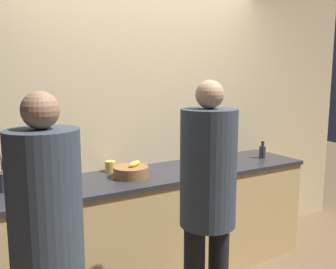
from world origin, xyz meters
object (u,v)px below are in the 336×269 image
at_px(utensil_crock, 5,181).
at_px(cup_yellow, 110,166).
at_px(person_left, 47,243).
at_px(person_center, 208,194).
at_px(fruit_bowl, 131,172).
at_px(bottle_clear, 58,172).
at_px(bottle_green, 223,153).
at_px(bottle_dark, 262,151).

xyz_separation_m(utensil_crock, cup_yellow, (0.83, 0.12, -0.03)).
distance_m(person_left, utensil_crock, 1.09).
distance_m(person_center, utensil_crock, 1.42).
xyz_separation_m(person_left, cup_yellow, (0.79, 1.22, -0.01)).
relative_size(fruit_bowl, bottle_clear, 1.16).
distance_m(person_left, bottle_clear, 1.10).
xyz_separation_m(bottle_clear, cup_yellow, (0.47, 0.16, -0.05)).
bearing_deg(bottle_clear, person_center, -55.30).
height_order(utensil_crock, bottle_green, utensil_crock).
xyz_separation_m(person_center, cup_yellow, (-0.19, 1.11, -0.04)).
xyz_separation_m(fruit_bowl, bottle_green, (0.91, -0.02, 0.05)).
bearing_deg(cup_yellow, fruit_bowl, -71.63).
height_order(person_left, fruit_bowl, person_left).
bearing_deg(cup_yellow, bottle_green, -14.87).
bearing_deg(fruit_bowl, utensil_crock, 172.81).
height_order(bottle_dark, cup_yellow, bottle_dark).
distance_m(fruit_bowl, cup_yellow, 0.25).
height_order(person_center, cup_yellow, person_center).
height_order(fruit_bowl, cup_yellow, fruit_bowl).
xyz_separation_m(person_left, person_center, (0.97, 0.10, 0.03)).
xyz_separation_m(utensil_crock, bottle_dark, (2.30, -0.13, -0.01)).
bearing_deg(person_left, person_center, 6.12).
relative_size(utensil_crock, bottle_dark, 1.68).
relative_size(utensil_crock, cup_yellow, 3.05).
bearing_deg(bottle_dark, fruit_bowl, 179.31).
xyz_separation_m(bottle_green, cup_yellow, (-0.99, 0.26, -0.05)).
xyz_separation_m(utensil_crock, bottle_clear, (0.36, -0.04, 0.02)).
xyz_separation_m(person_left, fruit_bowl, (0.87, 0.98, -0.01)).
bearing_deg(fruit_bowl, bottle_clear, 171.87).
relative_size(utensil_crock, bottle_green, 1.12).
bearing_deg(bottle_green, cup_yellow, 165.13).
relative_size(person_left, fruit_bowl, 5.92).
distance_m(utensil_crock, bottle_clear, 0.36).
xyz_separation_m(bottle_clear, bottle_green, (1.46, -0.10, 0.00)).
bearing_deg(bottle_green, person_center, -133.31).
bearing_deg(bottle_dark, cup_yellow, 170.13).
distance_m(person_center, bottle_clear, 1.16).
distance_m(fruit_bowl, bottle_green, 0.91).
bearing_deg(fruit_bowl, person_center, -83.06).
bearing_deg(cup_yellow, bottle_dark, -9.87).
height_order(bottle_dark, bottle_clear, bottle_clear).
relative_size(fruit_bowl, bottle_dark, 1.69).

